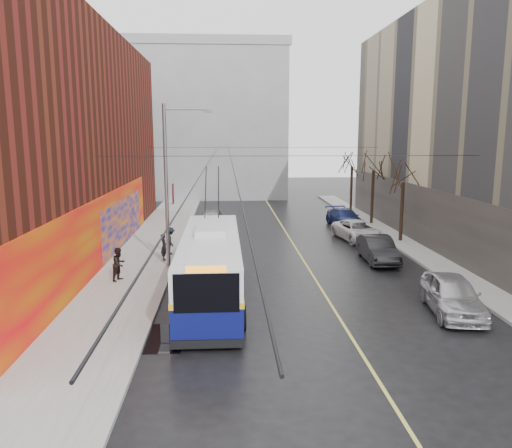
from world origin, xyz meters
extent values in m
plane|color=black|center=(0.00, 0.00, 0.00)|extent=(140.00, 140.00, 0.00)
cube|color=gray|center=(-8.00, 12.00, 0.07)|extent=(4.00, 60.00, 0.15)
cube|color=gray|center=(9.00, 12.00, 0.07)|extent=(2.00, 60.00, 0.15)
cube|color=#BFB74C|center=(1.50, 14.00, 0.00)|extent=(0.12, 50.00, 0.01)
cube|color=#581E11|center=(-16.00, 14.00, 7.00)|extent=(12.00, 36.00, 14.00)
cube|color=#D07304|center=(-9.96, 10.00, 2.00)|extent=(0.08, 28.00, 4.00)
cube|color=#0520A3|center=(-9.92, 16.00, 1.60)|extent=(0.06, 12.00, 3.20)
cube|color=#4C4742|center=(9.97, 14.00, 2.00)|extent=(0.06, 36.00, 4.00)
cube|color=gray|center=(-6.00, 45.00, 9.00)|extent=(20.00, 12.00, 18.00)
cube|color=gray|center=(-6.00, 39.10, 17.50)|extent=(20.50, 0.40, 1.00)
cylinder|color=slate|center=(-6.30, 10.00, 4.50)|extent=(0.20, 0.20, 9.00)
cube|color=#4C0A15|center=(-5.95, 10.00, 4.20)|extent=(0.04, 0.60, 1.10)
cylinder|color=slate|center=(-5.10, 10.00, 8.70)|extent=(2.40, 0.10, 0.10)
cube|color=slate|center=(-4.00, 10.00, 8.60)|extent=(0.50, 0.22, 0.12)
cylinder|color=black|center=(-3.80, 15.00, 6.20)|extent=(0.02, 60.00, 0.02)
cylinder|color=black|center=(-2.80, 15.00, 6.20)|extent=(0.02, 60.00, 0.02)
cylinder|color=black|center=(0.00, 6.00, 6.40)|extent=(18.00, 0.02, 0.02)
cylinder|color=black|center=(0.00, 22.00, 6.40)|extent=(18.00, 0.02, 0.02)
cylinder|color=black|center=(9.00, 16.00, 2.10)|extent=(0.24, 0.24, 4.20)
cylinder|color=black|center=(9.00, 23.00, 2.24)|extent=(0.24, 0.24, 4.48)
cylinder|color=black|center=(9.00, 30.00, 2.18)|extent=(0.24, 0.24, 4.37)
cube|color=black|center=(-5.68, 0.24, 0.00)|extent=(1.98, 2.78, 0.01)
ellipsoid|color=slate|center=(-1.48, 7.55, 6.57)|extent=(0.44, 0.20, 0.12)
ellipsoid|color=slate|center=(-2.33, 11.57, 7.12)|extent=(0.44, 0.20, 0.12)
ellipsoid|color=slate|center=(-4.15, 10.61, 6.76)|extent=(0.44, 0.20, 0.12)
cube|color=#0A0E51|center=(-3.78, 4.70, 0.92)|extent=(2.57, 11.64, 1.45)
cube|color=silver|center=(-3.78, 4.70, 2.28)|extent=(2.57, 11.64, 1.26)
cube|color=gold|center=(-3.78, 4.70, 1.65)|extent=(2.61, 11.68, 0.21)
cube|color=black|center=(-3.76, -1.13, 2.13)|extent=(2.23, 0.05, 1.36)
cube|color=black|center=(-3.81, 10.52, 2.13)|extent=(2.23, 0.05, 1.16)
cube|color=black|center=(-5.06, 4.69, 2.18)|extent=(0.08, 10.66, 0.97)
cube|color=black|center=(-2.50, 4.70, 2.18)|extent=(0.08, 10.66, 0.97)
cube|color=silver|center=(-3.78, 5.67, 3.05)|extent=(1.37, 2.91, 0.29)
cube|color=black|center=(-3.76, -1.17, 0.34)|extent=(2.52, 0.13, 0.29)
cylinder|color=black|center=(-5.02, 0.81, 0.48)|extent=(0.29, 0.97, 0.97)
cylinder|color=black|center=(-2.50, 0.83, 0.48)|extent=(0.29, 0.97, 0.97)
cylinder|color=black|center=(-5.06, 8.57, 0.48)|extent=(0.29, 0.97, 0.97)
cylinder|color=black|center=(-2.54, 8.58, 0.48)|extent=(0.29, 0.97, 0.97)
cylinder|color=black|center=(-4.14, 9.06, 4.46)|extent=(0.07, 3.37, 2.38)
cylinder|color=black|center=(-3.46, 9.06, 4.46)|extent=(0.07, 3.37, 2.38)
imported|color=#B7B6BB|center=(6.31, 2.15, 0.81)|extent=(2.59, 4.97, 1.61)
imported|color=black|center=(5.81, 10.85, 0.75)|extent=(1.71, 4.59, 1.50)
imported|color=white|center=(6.20, 16.79, 0.70)|extent=(3.13, 5.37, 1.40)
imported|color=navy|center=(6.58, 22.28, 0.72)|extent=(2.67, 5.16, 1.43)
imported|color=#97989C|center=(-4.27, 21.38, 0.81)|extent=(2.25, 4.87, 1.61)
imported|color=black|center=(-6.70, 11.34, 0.93)|extent=(0.43, 0.60, 1.57)
imported|color=black|center=(-8.45, 7.34, 0.99)|extent=(0.94, 1.02, 1.68)
imported|color=black|center=(-6.50, 12.86, 0.99)|extent=(0.92, 1.22, 1.67)
camera|label=1|loc=(-3.06, -17.23, 7.35)|focal=35.00mm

